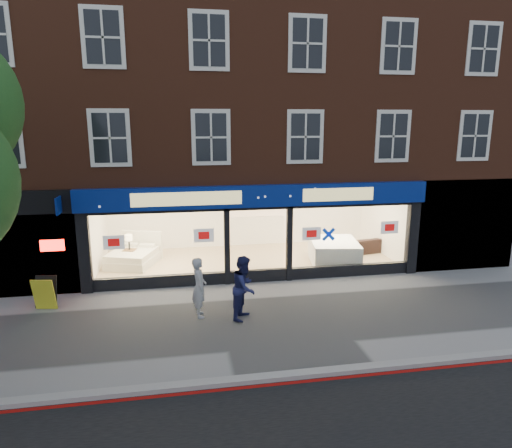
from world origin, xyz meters
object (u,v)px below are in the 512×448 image
object	(u,v)px
a_board	(45,293)
pedestrian_grey	(199,287)
display_bed	(134,256)
sofa	(360,245)
pedestrian_blue	(244,287)
mattress_stack	(334,252)

from	to	relation	value
a_board	pedestrian_grey	size ratio (longest dim) A/B	0.57
display_bed	a_board	distance (m)	4.22
sofa	pedestrian_grey	bearing A→B (deg)	24.97
pedestrian_blue	display_bed	bearing A→B (deg)	60.79
mattress_stack	pedestrian_grey	bearing A→B (deg)	-144.50
display_bed	pedestrian_blue	bearing A→B (deg)	-38.29
display_bed	mattress_stack	size ratio (longest dim) A/B	0.96
a_board	pedestrian_grey	bearing A→B (deg)	-6.05
a_board	pedestrian_blue	world-z (taller)	pedestrian_blue
sofa	pedestrian_grey	distance (m)	8.28
display_bed	a_board	size ratio (longest dim) A/B	2.40
sofa	pedestrian_grey	size ratio (longest dim) A/B	1.20
display_bed	mattress_stack	bearing A→B (deg)	10.01
pedestrian_blue	mattress_stack	bearing A→B (deg)	-16.60
sofa	pedestrian_grey	xyz separation A→B (m)	(-6.70, -4.83, 0.45)
a_board	display_bed	bearing A→B (deg)	69.02
mattress_stack	pedestrian_blue	xyz separation A→B (m)	(-4.00, -4.06, 0.36)
mattress_stack	pedestrian_grey	size ratio (longest dim) A/B	1.42
mattress_stack	sofa	xyz separation A→B (m)	(1.50, 1.12, -0.13)
display_bed	a_board	bearing A→B (deg)	-102.20
sofa	a_board	distance (m)	11.60
display_bed	mattress_stack	distance (m)	7.45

